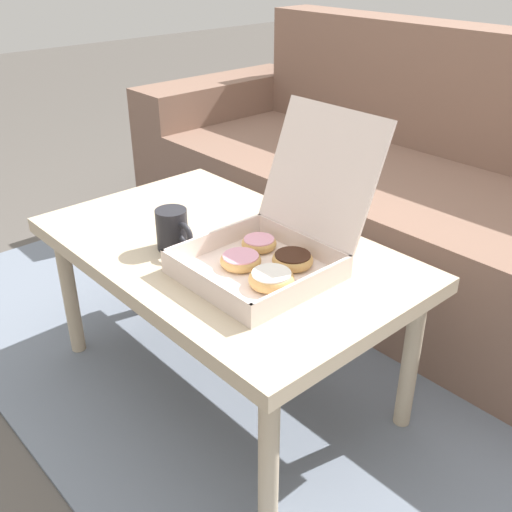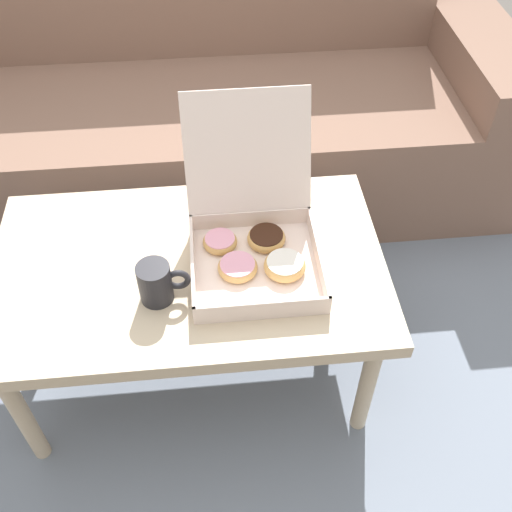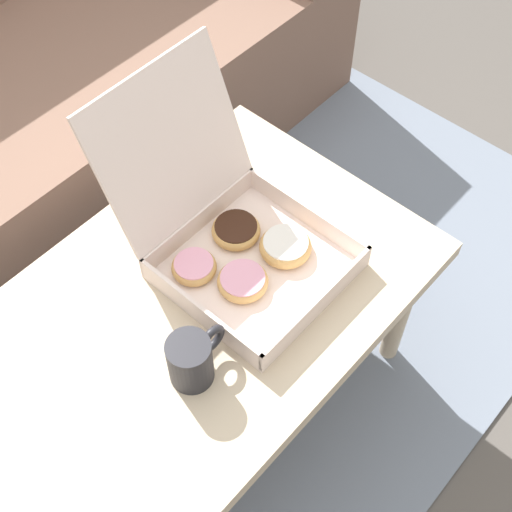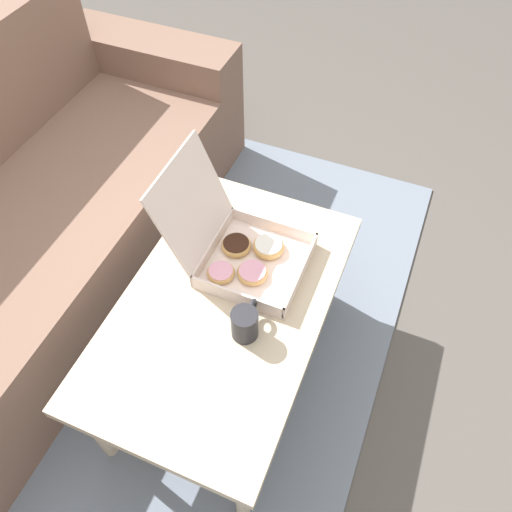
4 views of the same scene
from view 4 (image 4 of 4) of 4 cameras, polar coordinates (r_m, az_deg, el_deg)
The scene contains 6 objects.
ground_plane at distance 1.98m, azimuth -5.67°, elevation -11.49°, with size 12.00×12.00×0.00m, color #514C47.
area_rug at distance 2.08m, azimuth -13.21°, elevation -8.35°, with size 2.51×1.89×0.01m, color slate.
couch at distance 2.11m, azimuth -26.68°, elevation 1.03°, with size 2.39×0.83×0.89m.
coffee_table at distance 1.60m, azimuth -3.61°, elevation -6.19°, with size 1.00×0.61×0.46m.
pastry_box at distance 1.60m, azimuth -1.96°, elevation 0.95°, with size 0.32×0.43×0.35m.
coffee_mug at distance 1.45m, azimuth -1.25°, elevation -7.67°, with size 0.12×0.08×0.11m.
Camera 4 is at (-0.73, -0.51, 1.77)m, focal length 35.00 mm.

